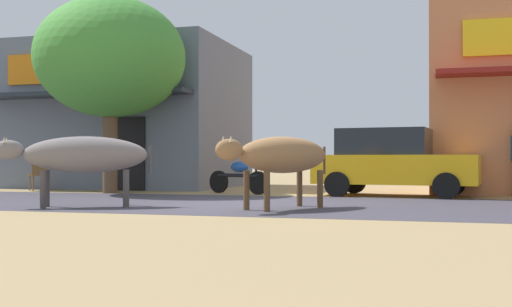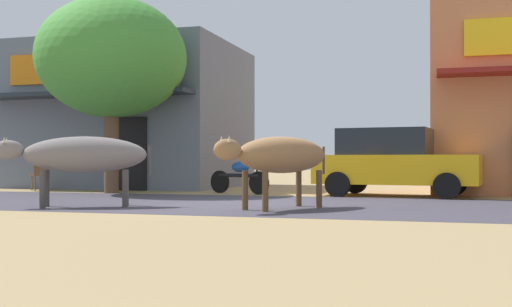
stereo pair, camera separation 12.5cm
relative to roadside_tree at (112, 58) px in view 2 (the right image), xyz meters
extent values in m
plane|color=#A3885A|center=(4.54, -2.95, -3.59)|extent=(80.00, 80.00, 0.00)
cube|color=#413D49|center=(4.54, -2.95, -3.58)|extent=(72.00, 5.59, 0.00)
cube|color=slate|center=(-1.38, 4.00, -1.29)|extent=(6.76, 5.38, 4.59)
cube|color=orange|center=(-1.38, 1.25, -0.01)|extent=(5.41, 0.10, 0.90)
cube|color=#262D38|center=(-1.38, 0.86, -0.83)|extent=(6.49, 0.90, 0.12)
cube|color=black|center=(-0.16, 1.28, -2.54)|extent=(1.10, 0.06, 2.10)
cylinder|color=brown|center=(0.00, 0.00, -2.43)|extent=(0.39, 0.39, 2.31)
ellipsoid|color=#428E35|center=(0.00, 0.00, 0.02)|extent=(3.98, 3.98, 3.19)
cube|color=gold|center=(7.39, 0.64, -2.94)|extent=(4.02, 2.16, 0.70)
cube|color=#1E2328|center=(7.11, 0.67, -2.27)|extent=(2.28, 1.83, 0.64)
cylinder|color=black|center=(8.73, 1.36, -3.29)|extent=(0.62, 0.25, 0.60)
cylinder|color=black|center=(8.54, -0.37, -3.29)|extent=(0.62, 0.25, 0.60)
cylinder|color=black|center=(6.25, 1.64, -3.29)|extent=(0.62, 0.25, 0.60)
cylinder|color=black|center=(6.06, -0.09, -3.29)|extent=(0.62, 0.25, 0.60)
cylinder|color=black|center=(3.98, 0.33, -3.29)|extent=(0.58, 0.29, 0.59)
cylinder|color=black|center=(2.77, 0.81, -3.29)|extent=(0.58, 0.29, 0.59)
cylinder|color=black|center=(3.38, 0.57, -3.11)|extent=(1.25, 0.57, 0.10)
ellipsoid|color=#1E4C99|center=(3.42, 0.56, -2.89)|extent=(0.61, 0.43, 0.28)
cylinder|color=black|center=(3.92, 0.36, -2.84)|extent=(0.06, 0.06, 0.60)
ellipsoid|color=slate|center=(2.01, -4.60, -2.60)|extent=(2.33, 1.61, 0.68)
ellipsoid|color=slate|center=(0.77, -5.21, -2.52)|extent=(0.63, 0.50, 0.36)
cone|color=beige|center=(0.77, -5.32, -2.34)|extent=(0.06, 0.06, 0.12)
cone|color=beige|center=(0.68, -5.14, -2.34)|extent=(0.06, 0.06, 0.12)
cylinder|color=#464141|center=(1.46, -5.14, -3.24)|extent=(0.11, 0.11, 0.70)
cylinder|color=#464141|center=(1.25, -4.72, -3.24)|extent=(0.11, 0.11, 0.70)
cylinder|color=#464141|center=(2.78, -4.49, -3.24)|extent=(0.11, 0.11, 0.70)
cylinder|color=#464141|center=(2.57, -4.06, -3.24)|extent=(0.11, 0.11, 0.70)
cylinder|color=#464141|center=(3.07, -4.08, -2.70)|extent=(0.05, 0.05, 0.54)
ellipsoid|color=#956941|center=(5.68, -4.01, -2.61)|extent=(1.73, 2.17, 0.66)
ellipsoid|color=#956941|center=(5.00, -5.12, -2.53)|extent=(0.53, 0.62, 0.36)
cone|color=beige|center=(5.06, -5.21, -2.35)|extent=(0.06, 0.06, 0.12)
cone|color=beige|center=(4.89, -5.11, -2.35)|extent=(0.06, 0.06, 0.12)
cylinder|color=brown|center=(5.55, -4.73, -3.24)|extent=(0.11, 0.11, 0.70)
cylinder|color=brown|center=(5.10, -4.46, -3.24)|extent=(0.11, 0.11, 0.70)
cylinder|color=brown|center=(6.26, -3.57, -3.24)|extent=(0.11, 0.11, 0.70)
cylinder|color=brown|center=(5.81, -3.30, -3.24)|extent=(0.11, 0.11, 0.70)
cylinder|color=brown|center=(6.25, -3.08, -2.71)|extent=(0.05, 0.05, 0.53)
cube|color=brown|center=(-2.67, 0.67, -3.14)|extent=(0.62, 0.62, 0.05)
cube|color=brown|center=(-2.52, 0.54, -2.89)|extent=(0.31, 0.36, 0.44)
cylinder|color=brown|center=(-2.92, 0.65, -3.37)|extent=(0.04, 0.04, 0.43)
cylinder|color=brown|center=(-2.69, 0.92, -3.37)|extent=(0.04, 0.04, 0.43)
cylinder|color=brown|center=(-2.65, 0.42, -3.37)|extent=(0.04, 0.04, 0.43)
cylinder|color=brown|center=(-2.42, 0.69, -3.37)|extent=(0.04, 0.04, 0.43)
camera|label=1|loc=(8.31, -15.22, -2.69)|focal=44.81mm
camera|label=2|loc=(8.43, -15.19, -2.69)|focal=44.81mm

